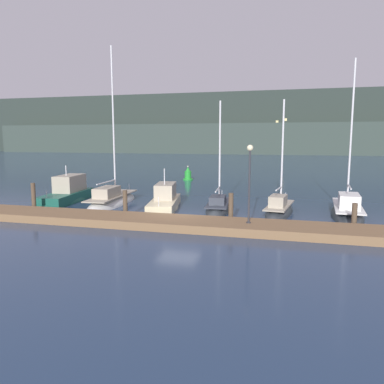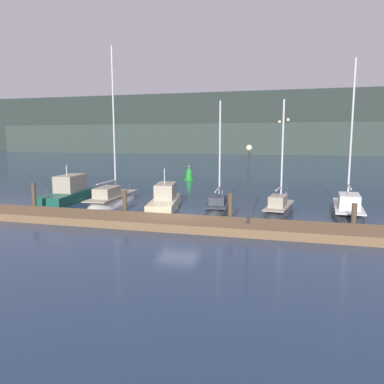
{
  "view_description": "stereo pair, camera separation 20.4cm",
  "coord_description": "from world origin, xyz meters",
  "px_view_note": "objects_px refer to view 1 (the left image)",
  "views": [
    {
      "loc": [
        6.59,
        -21.57,
        4.88
      ],
      "look_at": [
        0.0,
        3.3,
        1.2
      ],
      "focal_mm": 35.0,
      "sensor_mm": 36.0,
      "label": 1
    },
    {
      "loc": [
        6.78,
        -21.52,
        4.88
      ],
      "look_at": [
        0.0,
        3.3,
        1.2
      ],
      "focal_mm": 35.0,
      "sensor_mm": 36.0,
      "label": 2
    }
  ],
  "objects_px": {
    "sailboat_berth_4": "(219,209)",
    "channel_buoy": "(188,175)",
    "motorboat_berth_1": "(67,197)",
    "motorboat_berth_3": "(165,204)",
    "dock_lamppost": "(250,171)",
    "sailboat_berth_5": "(279,212)",
    "sailboat_berth_6": "(347,213)",
    "sailboat_berth_2": "(112,202)"
  },
  "relations": [
    {
      "from": "sailboat_berth_6",
      "to": "dock_lamppost",
      "type": "distance_m",
      "value": 8.55
    },
    {
      "from": "motorboat_berth_3",
      "to": "channel_buoy",
      "type": "bearing_deg",
      "value": 100.32
    },
    {
      "from": "sailboat_berth_5",
      "to": "motorboat_berth_1",
      "type": "bearing_deg",
      "value": 177.13
    },
    {
      "from": "sailboat_berth_5",
      "to": "sailboat_berth_6",
      "type": "distance_m",
      "value": 4.25
    },
    {
      "from": "sailboat_berth_2",
      "to": "channel_buoy",
      "type": "distance_m",
      "value": 17.63
    },
    {
      "from": "sailboat_berth_5",
      "to": "sailboat_berth_4",
      "type": "bearing_deg",
      "value": 175.59
    },
    {
      "from": "sailboat_berth_2",
      "to": "sailboat_berth_6",
      "type": "height_order",
      "value": "sailboat_berth_2"
    },
    {
      "from": "sailboat_berth_4",
      "to": "channel_buoy",
      "type": "distance_m",
      "value": 19.17
    },
    {
      "from": "sailboat_berth_6",
      "to": "motorboat_berth_3",
      "type": "bearing_deg",
      "value": -177.63
    },
    {
      "from": "channel_buoy",
      "to": "dock_lamppost",
      "type": "bearing_deg",
      "value": -67.23
    },
    {
      "from": "sailboat_berth_5",
      "to": "dock_lamppost",
      "type": "xyz_separation_m",
      "value": [
        -1.43,
        -5.12,
        3.06
      ]
    },
    {
      "from": "motorboat_berth_3",
      "to": "sailboat_berth_4",
      "type": "bearing_deg",
      "value": 4.05
    },
    {
      "from": "sailboat_berth_4",
      "to": "dock_lamppost",
      "type": "xyz_separation_m",
      "value": [
        2.64,
        -5.44,
        3.1
      ]
    },
    {
      "from": "sailboat_berth_4",
      "to": "channel_buoy",
      "type": "bearing_deg",
      "value": 111.78
    },
    {
      "from": "motorboat_berth_3",
      "to": "channel_buoy",
      "type": "xyz_separation_m",
      "value": [
        -3.29,
        18.06,
        0.32
      ]
    },
    {
      "from": "motorboat_berth_3",
      "to": "dock_lamppost",
      "type": "xyz_separation_m",
      "value": [
        6.46,
        -5.16,
        2.91
      ]
    },
    {
      "from": "sailboat_berth_5",
      "to": "sailboat_berth_6",
      "type": "height_order",
      "value": "sailboat_berth_6"
    },
    {
      "from": "sailboat_berth_2",
      "to": "motorboat_berth_1",
      "type": "bearing_deg",
      "value": 175.76
    },
    {
      "from": "motorboat_berth_3",
      "to": "dock_lamppost",
      "type": "height_order",
      "value": "dock_lamppost"
    },
    {
      "from": "sailboat_berth_2",
      "to": "dock_lamppost",
      "type": "relative_size",
      "value": 2.98
    },
    {
      "from": "channel_buoy",
      "to": "dock_lamppost",
      "type": "distance_m",
      "value": 25.32
    },
    {
      "from": "sailboat_berth_4",
      "to": "sailboat_berth_6",
      "type": "relative_size",
      "value": 0.78
    },
    {
      "from": "motorboat_berth_1",
      "to": "sailboat_berth_4",
      "type": "relative_size",
      "value": 0.88
    },
    {
      "from": "dock_lamppost",
      "to": "sailboat_berth_5",
      "type": "bearing_deg",
      "value": 74.35
    },
    {
      "from": "sailboat_berth_2",
      "to": "sailboat_berth_4",
      "type": "xyz_separation_m",
      "value": [
        8.15,
        -0.2,
        -0.06
      ]
    },
    {
      "from": "motorboat_berth_3",
      "to": "sailboat_berth_4",
      "type": "height_order",
      "value": "sailboat_berth_4"
    },
    {
      "from": "sailboat_berth_2",
      "to": "channel_buoy",
      "type": "relative_size",
      "value": 7.23
    },
    {
      "from": "dock_lamppost",
      "to": "sailboat_berth_4",
      "type": "bearing_deg",
      "value": 115.94
    },
    {
      "from": "sailboat_berth_2",
      "to": "sailboat_berth_5",
      "type": "xyz_separation_m",
      "value": [
        12.23,
        -0.52,
        -0.02
      ]
    },
    {
      "from": "sailboat_berth_4",
      "to": "sailboat_berth_5",
      "type": "relative_size",
      "value": 1.01
    },
    {
      "from": "motorboat_berth_1",
      "to": "sailboat_berth_4",
      "type": "bearing_deg",
      "value": -2.35
    },
    {
      "from": "motorboat_berth_3",
      "to": "sailboat_berth_5",
      "type": "distance_m",
      "value": 7.9
    },
    {
      "from": "sailboat_berth_4",
      "to": "sailboat_berth_5",
      "type": "bearing_deg",
      "value": -4.41
    },
    {
      "from": "motorboat_berth_3",
      "to": "sailboat_berth_6",
      "type": "relative_size",
      "value": 0.64
    },
    {
      "from": "sailboat_berth_2",
      "to": "motorboat_berth_3",
      "type": "distance_m",
      "value": 4.35
    },
    {
      "from": "motorboat_berth_1",
      "to": "motorboat_berth_3",
      "type": "relative_size",
      "value": 1.07
    },
    {
      "from": "sailboat_berth_5",
      "to": "channel_buoy",
      "type": "height_order",
      "value": "sailboat_berth_5"
    },
    {
      "from": "sailboat_berth_6",
      "to": "dock_lamppost",
      "type": "bearing_deg",
      "value": -134.92
    },
    {
      "from": "sailboat_berth_5",
      "to": "dock_lamppost",
      "type": "relative_size",
      "value": 1.95
    },
    {
      "from": "sailboat_berth_4",
      "to": "sailboat_berth_5",
      "type": "xyz_separation_m",
      "value": [
        4.08,
        -0.31,
        0.04
      ]
    },
    {
      "from": "motorboat_berth_1",
      "to": "dock_lamppost",
      "type": "relative_size",
      "value": 1.74
    },
    {
      "from": "sailboat_berth_6",
      "to": "sailboat_berth_2",
      "type": "bearing_deg",
      "value": -179.9
    }
  ]
}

